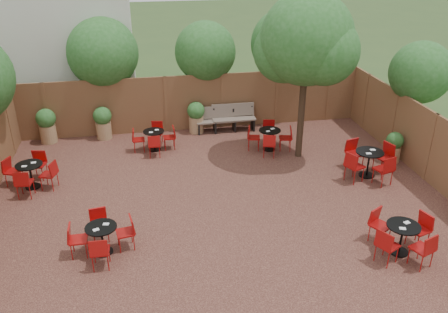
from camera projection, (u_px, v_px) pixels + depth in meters
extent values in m
plane|color=#354F23|center=(219.00, 199.00, 12.46)|extent=(80.00, 80.00, 0.00)
cube|color=#331814|center=(219.00, 198.00, 12.46)|extent=(12.00, 10.00, 0.02)
cube|color=brown|center=(195.00, 103.00, 16.46)|extent=(12.00, 0.08, 2.00)
cube|color=brown|center=(431.00, 148.00, 13.02)|extent=(0.08, 10.00, 2.00)
cube|color=beige|center=(60.00, 6.00, 17.07)|extent=(5.00, 4.00, 8.00)
sphere|color=#21561C|center=(103.00, 53.00, 15.84)|extent=(2.40, 2.40, 2.40)
sphere|color=#21561C|center=(205.00, 52.00, 16.36)|extent=(2.14, 2.14, 2.14)
sphere|color=#21561C|center=(286.00, 44.00, 16.98)|extent=(2.56, 2.56, 2.56)
sphere|color=#21561C|center=(421.00, 72.00, 14.21)|extent=(1.90, 1.90, 1.90)
cylinder|color=black|center=(303.00, 97.00, 13.98)|extent=(0.24, 0.24, 3.87)
sphere|color=#21561C|center=(307.00, 39.00, 13.23)|extent=(2.68, 2.68, 2.68)
sphere|color=#21561C|center=(285.00, 51.00, 13.69)|extent=(1.88, 1.88, 1.88)
sphere|color=#21561C|center=(325.00, 51.00, 13.06)|extent=(1.96, 1.96, 1.96)
cube|color=brown|center=(234.00, 119.00, 16.52)|extent=(1.53, 0.48, 0.05)
cube|color=brown|center=(233.00, 110.00, 16.58)|extent=(1.53, 0.13, 0.46)
cube|color=black|center=(215.00, 127.00, 16.50)|extent=(0.07, 0.46, 0.41)
cube|color=black|center=(253.00, 124.00, 16.73)|extent=(0.07, 0.46, 0.41)
cube|color=brown|center=(216.00, 121.00, 16.42)|extent=(1.43, 0.45, 0.05)
cube|color=brown|center=(215.00, 112.00, 16.48)|extent=(1.43, 0.13, 0.43)
cube|color=black|center=(198.00, 128.00, 16.41)|extent=(0.06, 0.43, 0.38)
cube|color=black|center=(234.00, 126.00, 16.63)|extent=(0.06, 0.43, 0.38)
cylinder|color=black|center=(33.00, 187.00, 13.00)|extent=(0.42, 0.42, 0.03)
cylinder|color=black|center=(31.00, 176.00, 12.85)|extent=(0.05, 0.05, 0.66)
cylinder|color=black|center=(29.00, 165.00, 12.70)|extent=(0.72, 0.72, 0.03)
cube|color=white|center=(33.00, 163.00, 12.78)|extent=(0.15, 0.13, 0.01)
cube|color=white|center=(24.00, 166.00, 12.58)|extent=(0.15, 0.13, 0.01)
cylinder|color=black|center=(155.00, 149.00, 15.22)|extent=(0.39, 0.39, 0.03)
cylinder|color=black|center=(154.00, 141.00, 15.08)|extent=(0.04, 0.04, 0.62)
cylinder|color=black|center=(154.00, 131.00, 14.94)|extent=(0.68, 0.68, 0.03)
cube|color=white|center=(157.00, 130.00, 15.01)|extent=(0.13, 0.10, 0.01)
cube|color=white|center=(151.00, 132.00, 14.82)|extent=(0.13, 0.10, 0.01)
cylinder|color=black|center=(269.00, 149.00, 15.25)|extent=(0.41, 0.41, 0.03)
cylinder|color=black|center=(269.00, 140.00, 15.11)|extent=(0.05, 0.05, 0.65)
cylinder|color=black|center=(270.00, 130.00, 14.96)|extent=(0.70, 0.70, 0.03)
cube|color=white|center=(273.00, 129.00, 15.04)|extent=(0.14, 0.12, 0.01)
cube|color=white|center=(268.00, 131.00, 14.84)|extent=(0.14, 0.12, 0.01)
cylinder|color=black|center=(399.00, 252.00, 10.35)|extent=(0.42, 0.42, 0.03)
cylinder|color=black|center=(401.00, 239.00, 10.20)|extent=(0.05, 0.05, 0.67)
cylinder|color=black|center=(404.00, 226.00, 10.06)|extent=(0.72, 0.72, 0.03)
cube|color=white|center=(407.00, 223.00, 10.13)|extent=(0.16, 0.14, 0.01)
cube|color=white|center=(403.00, 229.00, 9.93)|extent=(0.16, 0.14, 0.01)
cylinder|color=black|center=(366.00, 175.00, 13.60)|extent=(0.46, 0.46, 0.03)
cylinder|color=black|center=(368.00, 164.00, 13.44)|extent=(0.05, 0.05, 0.73)
cylinder|color=black|center=(370.00, 152.00, 13.28)|extent=(0.79, 0.79, 0.03)
cube|color=white|center=(373.00, 150.00, 13.37)|extent=(0.17, 0.14, 0.02)
cube|color=white|center=(369.00, 153.00, 13.14)|extent=(0.17, 0.14, 0.02)
cylinder|color=black|center=(104.00, 252.00, 10.35)|extent=(0.40, 0.40, 0.03)
cylinder|color=black|center=(102.00, 240.00, 10.21)|extent=(0.05, 0.05, 0.64)
cylinder|color=black|center=(101.00, 227.00, 10.07)|extent=(0.69, 0.69, 0.03)
cube|color=white|center=(106.00, 224.00, 10.14)|extent=(0.13, 0.10, 0.01)
cube|color=white|center=(96.00, 230.00, 9.95)|extent=(0.13, 0.10, 0.01)
cylinder|color=#946F4A|center=(104.00, 130.00, 15.97)|extent=(0.51, 0.51, 0.59)
sphere|color=#21561C|center=(102.00, 116.00, 15.74)|extent=(0.62, 0.62, 0.62)
cylinder|color=#946F4A|center=(196.00, 124.00, 16.45)|extent=(0.51, 0.51, 0.58)
sphere|color=#21561C|center=(196.00, 111.00, 16.23)|extent=(0.61, 0.61, 0.61)
cylinder|color=#946F4A|center=(48.00, 134.00, 15.66)|extent=(0.54, 0.54, 0.61)
sphere|color=#21561C|center=(46.00, 118.00, 15.42)|extent=(0.64, 0.64, 0.64)
cylinder|color=#946F4A|center=(393.00, 154.00, 14.38)|extent=(0.43, 0.43, 0.50)
sphere|color=#21561C|center=(395.00, 140.00, 14.19)|extent=(0.52, 0.52, 0.52)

